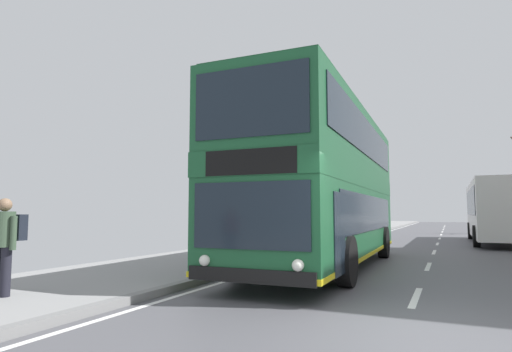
{
  "coord_description": "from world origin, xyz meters",
  "views": [
    {
      "loc": [
        0.61,
        -5.62,
        1.51
      ],
      "look_at": [
        -3.37,
        3.09,
        2.34
      ],
      "focal_mm": 29.68,
      "sensor_mm": 36.0,
      "label": 1
    }
  ],
  "objects": [
    {
      "name": "double_decker_bus_main",
      "position": [
        -2.58,
        6.02,
        2.27
      ],
      "size": [
        2.79,
        10.45,
        4.34
      ],
      "color": "#19512D",
      "rests_on": "ground"
    },
    {
      "name": "background_bus_far_lane",
      "position": [
        2.85,
        18.79,
        1.66
      ],
      "size": [
        2.71,
        10.24,
        3.02
      ],
      "color": "white",
      "rests_on": "ground"
    },
    {
      "name": "pedestrian_with_backpack",
      "position": [
        -6.15,
        -0.9,
        1.08
      ],
      "size": [
        0.55,
        0.54,
        1.61
      ],
      "color": "black",
      "rests_on": "ground"
    },
    {
      "name": "ground",
      "position": [
        -0.72,
        -0.0,
        0.04
      ],
      "size": [
        15.8,
        140.0,
        0.2
      ],
      "color": "#4E4E53"
    }
  ]
}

